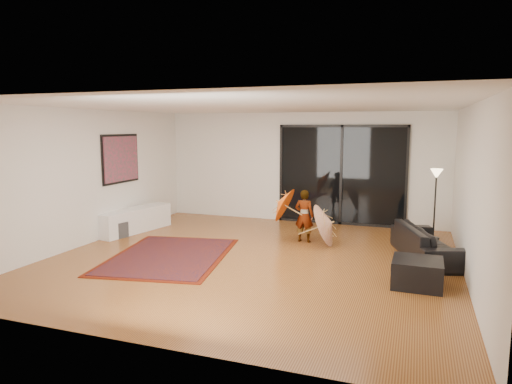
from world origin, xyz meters
The scene contains 17 objects.
floor centered at (0.00, 0.00, 0.00)m, with size 7.00×7.00×0.00m, color #9A602A.
ceiling centered at (0.00, 0.00, 2.70)m, with size 7.00×7.00×0.00m, color white.
wall_back centered at (0.00, 3.50, 1.35)m, with size 7.00×7.00×0.00m, color silver.
wall_front centered at (0.00, -3.50, 1.35)m, with size 7.00×7.00×0.00m, color silver.
wall_left centered at (-3.50, 0.00, 1.35)m, with size 7.00×7.00×0.00m, color silver.
wall_right centered at (3.50, 0.00, 1.35)m, with size 7.00×7.00×0.00m, color silver.
sliding_door centered at (1.00, 3.47, 1.20)m, with size 3.06×0.07×2.40m.
painting centered at (-3.46, 1.00, 1.65)m, with size 0.04×1.28×1.08m.
media_console centered at (-3.25, 1.11, 0.26)m, with size 0.48×1.91×0.53m, color white.
speaker centered at (-3.25, 0.53, 0.17)m, with size 0.29×0.29×0.33m, color #424244.
persian_rug centered at (-1.48, -0.39, 0.01)m, with size 2.45×3.09×0.02m.
sofa centered at (2.95, 1.05, 0.29)m, with size 1.99×0.78×0.58m, color black.
ottoman centered at (2.79, -0.54, 0.20)m, with size 0.71×0.71×0.41m, color black.
floor_lamp centered at (3.10, 2.67, 1.17)m, with size 0.25×0.25×1.48m.
child centered at (0.58, 1.49, 0.54)m, with size 0.39×0.26×1.08m, color #999999.
parasol_orange centered at (0.03, 1.44, 0.73)m, with size 0.49×0.76×0.84m.
parasol_white centered at (1.18, 1.34, 0.50)m, with size 0.52×0.88×0.93m.
Camera 1 is at (2.73, -7.48, 2.34)m, focal length 32.00 mm.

